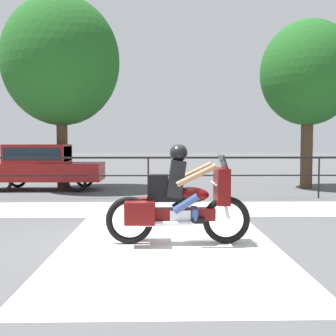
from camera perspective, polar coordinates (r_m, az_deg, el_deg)
ground_plane at (r=7.23m, az=-3.79°, el=-9.88°), size 120.00×120.00×0.00m
sidewalk_band at (r=10.57m, az=-2.96°, el=-5.58°), size 44.00×2.40×0.01m
crosswalk_band at (r=7.03m, az=0.01°, el=-10.23°), size 3.50×6.00×0.01m
fence_railing at (r=12.45m, az=-2.69°, el=0.32°), size 36.00×0.05×1.25m
motorcycle at (r=6.92m, az=1.37°, el=-4.41°), size 2.38×0.76×1.65m
parked_car at (r=15.38m, az=-16.65°, el=0.51°), size 3.98×1.66×1.60m
tree_behind_sign at (r=16.21m, az=18.45°, el=12.02°), size 3.40×3.40×6.02m
tree_behind_car at (r=15.53m, az=-14.30°, el=13.81°), size 4.06×4.06×6.73m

